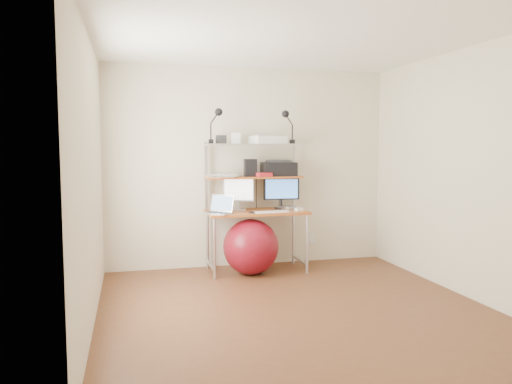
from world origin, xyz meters
TOP-DOWN VIEW (x-y plane):
  - room at (0.00, 0.00)m, footprint 3.60×3.60m
  - computer_desk at (0.00, 1.50)m, footprint 1.20×0.60m
  - wall_outlet at (0.85, 1.79)m, footprint 0.08×0.01m
  - monitor_silver at (-0.20, 1.55)m, footprint 0.37×0.18m
  - monitor_black at (0.35, 1.56)m, footprint 0.45×0.14m
  - laptop at (-0.47, 1.32)m, footprint 0.39×0.39m
  - keyboard at (0.14, 1.26)m, footprint 0.42×0.15m
  - mouse at (0.51, 1.34)m, footprint 0.11×0.09m
  - mac_mini at (0.43, 1.52)m, footprint 0.24×0.24m
  - phone at (-0.10, 1.28)m, footprint 0.09×0.13m
  - printer at (0.33, 1.60)m, footprint 0.42×0.30m
  - nas_cube at (-0.04, 1.57)m, footprint 0.15×0.15m
  - red_box at (0.10, 1.46)m, footprint 0.19×0.15m
  - scanner at (0.18, 1.57)m, footprint 0.46×0.35m
  - box_white at (-0.23, 1.58)m, footprint 0.12×0.10m
  - box_grey at (-0.40, 1.57)m, footprint 0.12×0.12m
  - clip_lamp_left at (-0.47, 1.49)m, footprint 0.17×0.09m
  - clip_lamp_right at (0.41, 1.52)m, footprint 0.16×0.09m
  - exercise_ball at (-0.10, 1.30)m, footprint 0.66×0.66m
  - paper_stack at (-0.36, 1.57)m, footprint 0.43×0.43m

SIDE VIEW (x-z plane):
  - wall_outlet at x=0.85m, z-range 0.24..0.36m
  - exercise_ball at x=-0.10m, z-range 0.00..0.66m
  - phone at x=-0.10m, z-range 0.74..0.75m
  - keyboard at x=0.14m, z-range 0.74..0.75m
  - mouse at x=0.51m, z-range 0.74..0.77m
  - mac_mini at x=0.43m, z-range 0.74..0.78m
  - laptop at x=-0.47m, z-range 0.65..0.92m
  - computer_desk at x=0.00m, z-range 0.17..1.74m
  - monitor_silver at x=-0.20m, z-range 0.75..1.18m
  - monitor_black at x=0.35m, z-range 0.74..1.19m
  - paper_stack at x=-0.36m, z-range 1.15..1.18m
  - red_box at x=0.10m, z-range 1.15..1.20m
  - printer at x=0.33m, z-range 1.14..1.34m
  - room at x=0.00m, z-range -0.55..3.05m
  - nas_cube at x=-0.04m, z-range 1.15..1.36m
  - box_grey at x=-0.40m, z-range 1.55..1.65m
  - scanner at x=0.18m, z-range 1.55..1.66m
  - box_white at x=-0.23m, z-range 1.55..1.68m
  - clip_lamp_right at x=0.41m, z-range 1.64..2.05m
  - clip_lamp_left at x=-0.47m, z-range 1.65..2.06m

